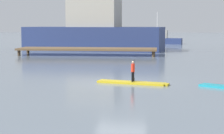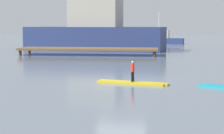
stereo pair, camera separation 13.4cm
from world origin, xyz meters
name	(u,v)px [view 1 (the left image)]	position (x,y,z in m)	size (l,w,h in m)	color
ground_plane	(121,83)	(0.00, 0.00, 0.00)	(240.00, 240.00, 0.00)	slate
paddleboard_near	(133,83)	(0.59, -0.27, 0.05)	(3.59, 1.47, 0.10)	gold
paddler_child_solo	(133,70)	(0.61, -0.26, 0.67)	(0.22, 0.36, 1.07)	black
fishing_boat_white_large	(94,32)	(-5.26, 24.39, 2.00)	(15.79, 6.97, 13.48)	navy
fishing_boat_green_midground	(163,39)	(2.55, 39.62, 0.71)	(5.31, 2.34, 4.66)	navy
floating_dock	(87,49)	(-4.77, 17.40, 0.57)	(12.98, 3.19, 0.66)	brown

